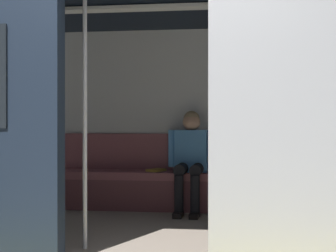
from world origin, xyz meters
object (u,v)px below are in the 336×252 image
at_px(handbag, 231,165).
at_px(grab_pole_door, 85,115).
at_px(bench_seat, 167,181).
at_px(person_seated, 191,154).
at_px(train_car, 147,73).
at_px(book, 156,170).

relative_size(handbag, grab_pole_door, 0.12).
distance_m(bench_seat, person_seated, 0.44).
relative_size(train_car, book, 29.09).
distance_m(train_car, book, 1.44).
bearing_deg(grab_pole_door, book, -101.28).
distance_m(bench_seat, grab_pole_door, 1.92).
relative_size(train_car, person_seated, 5.39).
xyz_separation_m(train_car, person_seated, (-0.37, -0.89, -0.86)).
xyz_separation_m(bench_seat, person_seated, (-0.29, 0.05, 0.33)).
xyz_separation_m(person_seated, book, (0.42, -0.08, -0.21)).
distance_m(handbag, grab_pole_door, 2.20).
bearing_deg(bench_seat, person_seated, 169.64).
xyz_separation_m(bench_seat, handbag, (-0.76, -0.03, 0.19)).
xyz_separation_m(handbag, grab_pole_door, (1.24, 1.73, 0.56)).
bearing_deg(train_car, grab_pole_door, 62.44).
bearing_deg(book, handbag, -148.50).
bearing_deg(person_seated, handbag, -169.94).
bearing_deg(grab_pole_door, handbag, -125.73).
relative_size(book, grab_pole_door, 0.10).
distance_m(bench_seat, handbag, 0.79).
distance_m(train_car, person_seated, 1.29).
relative_size(bench_seat, handbag, 10.82).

